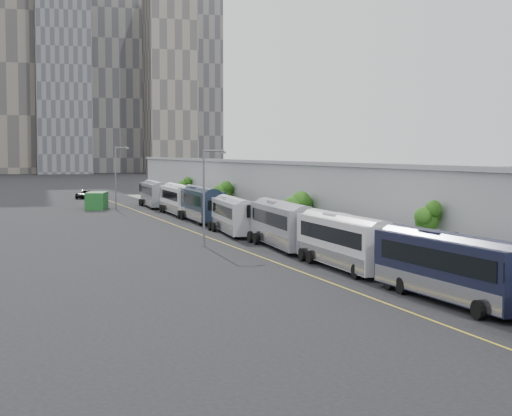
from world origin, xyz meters
name	(u,v)px	position (x,y,z in m)	size (l,w,h in m)	color
sidewalk	(331,238)	(9.00, 55.00, 0.06)	(10.00, 170.00, 0.12)	gray
lane_line	(222,242)	(-1.50, 55.00, 0.01)	(0.12, 160.00, 0.02)	gold
depot	(370,200)	(12.99, 55.00, 3.51)	(12.45, 160.40, 7.20)	gray
skyline	(29,41)	(-2.90, 324.16, 50.85)	(145.00, 64.00, 120.00)	slate
bus_1	(452,274)	(1.95, 21.84, 1.57)	(3.02, 12.81, 3.72)	black
bus_2	(345,246)	(1.90, 35.73, 1.58)	(2.94, 12.90, 3.75)	silver
bus_3	(284,229)	(2.20, 49.11, 1.64)	(3.77, 13.50, 3.90)	gray
bus_4	(234,219)	(1.75, 62.20, 1.52)	(3.70, 12.48, 3.59)	#A6A9B0
bus_5	(201,207)	(2.39, 77.94, 1.70)	(3.32, 13.86, 4.02)	#151F30
bus_6	(179,202)	(2.44, 89.57, 1.64)	(3.19, 13.36, 3.88)	white
bus_7	(155,196)	(2.36, 105.07, 1.61)	(3.37, 13.14, 3.80)	slate
tree_1	(427,219)	(6.01, 31.82, 3.66)	(1.59, 1.59, 4.51)	black
tree_2	(297,206)	(5.46, 54.60, 3.12)	(2.60, 2.60, 4.43)	black
tree_3	(223,192)	(5.75, 80.40, 3.33)	(2.10, 2.10, 4.40)	black
tree_4	(185,185)	(6.04, 101.29, 3.31)	(1.53, 1.53, 4.12)	black
street_lamp_near	(206,190)	(-3.60, 52.53, 4.82)	(2.04, 0.22, 8.28)	#59595E
street_lamp_far	(117,173)	(-3.63, 101.84, 5.10)	(2.04, 0.22, 8.82)	#59595E
shipping_container	(97,201)	(-6.25, 103.76, 1.20)	(2.56, 6.03, 2.41)	#174C1D
suv	(85,194)	(-4.56, 131.86, 0.75)	(2.49, 5.41, 1.50)	black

